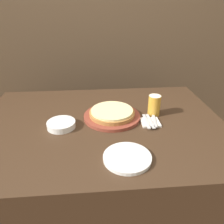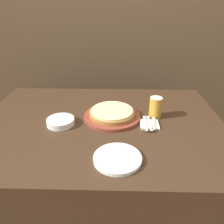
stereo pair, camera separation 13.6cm
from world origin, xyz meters
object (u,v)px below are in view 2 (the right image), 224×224
pizza_on_board (112,114)px  spoon (154,123)px  side_bowl (61,122)px  beer_glass (156,107)px  dinner_plate (118,158)px  fork (145,123)px  dinner_knife (149,123)px

pizza_on_board → spoon: bearing=-19.6°
side_bowl → beer_glass: bearing=10.7°
beer_glass → dinner_plate: bearing=-118.8°
pizza_on_board → fork: (0.20, -0.09, -0.01)m
spoon → side_bowl: bearing=-179.9°
pizza_on_board → fork: pizza_on_board is taller
side_bowl → fork: side_bowl is taller
dinner_knife → spoon: size_ratio=1.17×
dinner_plate → fork: bearing=63.0°
side_bowl → spoon: bearing=0.1°
dinner_plate → spoon: dinner_plate is taller
beer_glass → pizza_on_board: bearing=-176.0°
pizza_on_board → spoon: 0.27m
pizza_on_board → spoon: size_ratio=2.42×
pizza_on_board → side_bowl: size_ratio=2.15×
beer_glass → dinner_knife: 0.13m
beer_glass → fork: bearing=-123.6°
pizza_on_board → beer_glass: 0.28m
fork → dinner_knife: 0.03m
dinner_knife → fork: bearing=180.0°
beer_glass → fork: size_ratio=0.77×
beer_glass → spoon: size_ratio=0.90×
beer_glass → side_bowl: bearing=-169.3°
side_bowl → fork: size_ratio=0.96×
beer_glass → fork: beer_glass is taller
dinner_plate → fork: 0.36m
pizza_on_board → dinner_knife: (0.23, -0.09, -0.01)m
side_bowl → fork: bearing=0.1°
beer_glass → dinner_plate: 0.49m
spoon → pizza_on_board: bearing=160.4°
dinner_plate → fork: size_ratio=1.32×
spoon → beer_glass: bearing=78.4°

